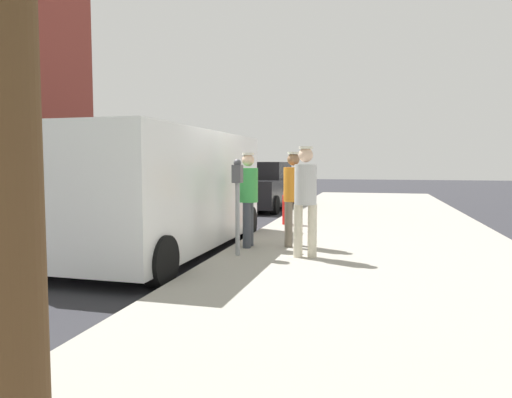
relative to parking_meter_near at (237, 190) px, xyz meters
The scene contains 9 objects.
ground_plane 1.87m from the parking_meter_near, 158.40° to the left, with size 80.00×80.00×0.00m, color #2D2D33.
sidewalk_slab 2.48m from the parking_meter_near, 13.96° to the left, with size 5.00×32.00×0.15m, color #9E998E.
parking_meter_near is the anchor object (origin of this frame).
pedestrian_in_green 0.77m from the parking_meter_near, 92.31° to the left, with size 0.34×0.36×1.63m.
pedestrian_in_orange 1.24m from the parking_meter_near, 54.44° to the left, with size 0.34×0.34×1.65m.
pedestrian_in_gray 1.06m from the parking_meter_near, ahead, with size 0.36×0.34×1.71m.
parked_van 1.59m from the parking_meter_near, 161.02° to the left, with size 2.20×5.23×2.15m.
parked_sedan_ahead 9.15m from the parking_meter_near, 100.79° to the left, with size 2.08×4.46×1.65m.
fire_hydrant 3.94m from the parking_meter_near, 88.53° to the left, with size 0.24×0.24×0.86m.
Camera 1 is at (3.40, -7.54, 1.60)m, focal length 32.69 mm.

